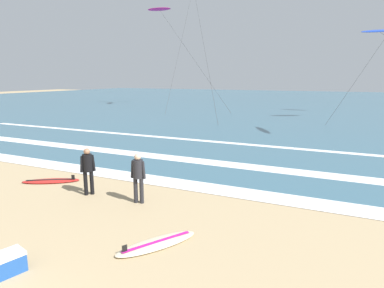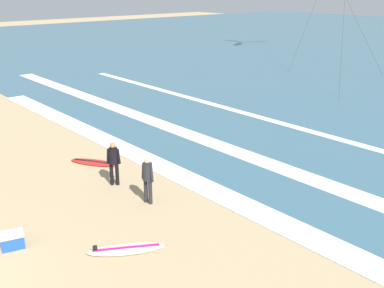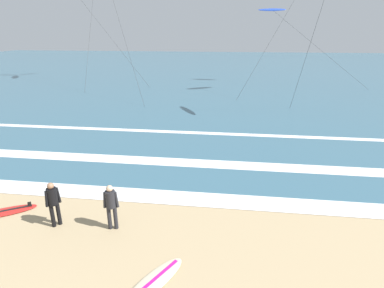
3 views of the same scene
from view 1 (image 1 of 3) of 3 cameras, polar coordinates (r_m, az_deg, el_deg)
name	(u,v)px [view 1 (image 1 of 3)]	position (r m, az deg, el deg)	size (l,w,h in m)	color
ocean_surface	(312,103)	(55.53, 19.76, 6.69)	(140.00, 90.00, 0.01)	#386075
wave_foam_shoreline	(242,193)	(11.66, 8.54, -8.28)	(40.65, 1.08, 0.01)	white
wave_foam_mid_break	(215,163)	(15.46, 4.02, -3.25)	(49.99, 0.99, 0.01)	white
wave_foam_outer_break	(225,143)	(20.26, 5.68, 0.24)	(40.56, 0.52, 0.01)	white
surfer_background_far	(88,167)	(11.67, -17.39, -3.81)	(0.40, 0.44, 1.60)	black
surfer_right_near	(138,174)	(10.55, -9.20, -5.03)	(0.52, 0.32, 1.60)	#232328
surfboard_left_pile	(51,181)	(13.80, -22.96, -5.81)	(2.10, 1.61, 0.25)	red
surfboard_foreground_flat	(157,243)	(8.27, -6.00, -16.54)	(1.58, 2.11, 0.25)	beige
kite_magenta_high_left	(160,10)	(46.82, -5.55, 21.86)	(13.39, 5.55, 12.78)	#CC2384
kite_blue_high_right	(379,31)	(40.27, 29.34, 16.44)	(12.57, 3.66, 8.71)	blue
cooler_box	(8,263)	(8.07, -29.00, -17.36)	(0.60, 0.71, 0.44)	#1E4C9E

